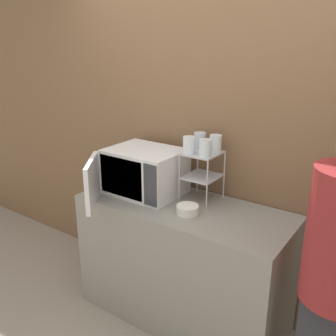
% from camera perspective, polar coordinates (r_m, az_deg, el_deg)
% --- Properties ---
extents(wall_back, '(8.00, 0.06, 2.60)m').
position_cam_1_polar(wall_back, '(2.74, 6.58, 4.37)').
color(wall_back, brown).
rests_on(wall_back, ground_plane).
extents(counter, '(1.49, 0.63, 0.91)m').
position_cam_1_polar(counter, '(2.80, 2.28, -14.17)').
color(counter, gray).
rests_on(counter, ground_plane).
extents(microwave, '(0.55, 0.76, 0.33)m').
position_cam_1_polar(microwave, '(2.73, -3.88, -0.57)').
color(microwave, silver).
rests_on(microwave, counter).
extents(dish_rack, '(0.23, 0.25, 0.35)m').
position_cam_1_polar(dish_rack, '(2.58, 5.25, 0.28)').
color(dish_rack, '#B2B2B7').
rests_on(dish_rack, counter).
extents(glass_front_left, '(0.08, 0.08, 0.12)m').
position_cam_1_polar(glass_front_left, '(2.51, 3.23, 3.53)').
color(glass_front_left, silver).
rests_on(glass_front_left, dish_rack).
extents(glass_back_right, '(0.08, 0.08, 0.12)m').
position_cam_1_polar(glass_back_right, '(2.57, 7.24, 3.76)').
color(glass_back_right, silver).
rests_on(glass_back_right, dish_rack).
extents(glass_front_right, '(0.08, 0.08, 0.12)m').
position_cam_1_polar(glass_front_right, '(2.45, 5.70, 3.05)').
color(glass_front_right, silver).
rests_on(glass_front_right, dish_rack).
extents(glass_back_left, '(0.08, 0.08, 0.12)m').
position_cam_1_polar(glass_back_left, '(2.63, 4.87, 4.18)').
color(glass_back_left, silver).
rests_on(glass_back_left, dish_rack).
extents(bowl, '(0.15, 0.15, 0.06)m').
position_cam_1_polar(bowl, '(2.45, 3.00, -6.36)').
color(bowl, silver).
rests_on(bowl, counter).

